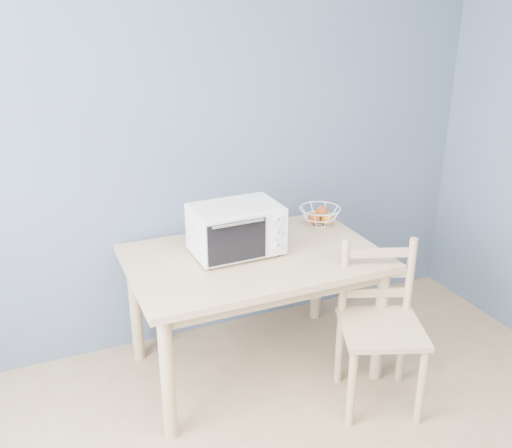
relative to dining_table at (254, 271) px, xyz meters
name	(u,v)px	position (x,y,z in m)	size (l,w,h in m)	color
room	(430,334)	(-0.24, -1.70, 0.65)	(4.01, 4.51, 2.61)	tan
dining_table	(254,271)	(0.00, 0.00, 0.00)	(1.40, 0.90, 0.75)	tan
toaster_oven	(233,229)	(-0.10, 0.06, 0.25)	(0.49, 0.37, 0.29)	silver
fruit_basket	(320,216)	(0.55, 0.25, 0.17)	(0.26, 0.26, 0.13)	white
dining_chair	(380,328)	(0.51, -0.51, -0.20)	(0.55, 0.55, 0.90)	tan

